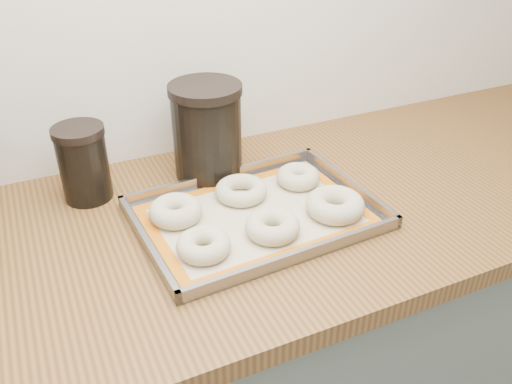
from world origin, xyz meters
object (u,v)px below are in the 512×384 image
bagel_front_left (204,245)px  bagel_back_right (298,177)px  baking_tray (256,215)px  canister_right (207,131)px  canister_mid (83,163)px  bagel_front_right (335,205)px  bagel_back_mid (241,190)px  bagel_front_mid (273,226)px  bagel_back_left (175,211)px

bagel_front_left → bagel_back_right: bearing=28.2°
baking_tray → bagel_front_left: 0.15m
baking_tray → canister_right: bearing=96.0°
bagel_front_left → canister_right: canister_right is taller
baking_tray → canister_mid: 0.37m
canister_mid → bagel_front_right: bearing=-32.7°
bagel_back_mid → bagel_front_right: bearing=-43.0°
bagel_back_right → canister_right: 0.22m
baking_tray → bagel_back_right: size_ratio=5.12×
baking_tray → bagel_front_mid: (0.00, -0.07, 0.02)m
bagel_front_right → bagel_front_mid: bearing=-175.4°
canister_mid → bagel_back_mid: bearing=-26.3°
bagel_back_mid → canister_right: bearing=99.9°
bagel_front_left → canister_right: (0.11, 0.28, 0.08)m
bagel_front_right → canister_mid: canister_mid is taller
bagel_front_left → bagel_back_right: same height
bagel_back_mid → bagel_back_right: 0.13m
canister_right → bagel_back_mid: bearing=-80.1°
bagel_front_left → canister_mid: bearing=117.7°
bagel_back_left → bagel_back_mid: (0.15, 0.02, -0.00)m
bagel_front_left → bagel_front_mid: 0.14m
bagel_back_left → bagel_front_mid: bearing=-39.6°
bagel_front_right → canister_right: bearing=122.2°
bagel_front_mid → canister_right: size_ratio=0.49×
baking_tray → bagel_front_mid: 0.07m
bagel_front_mid → bagel_front_right: size_ratio=0.89×
bagel_front_left → bagel_front_right: bearing=2.4°
bagel_back_right → bagel_front_left: bearing=-151.8°
bagel_front_right → bagel_front_left: bearing=-177.6°
baking_tray → bagel_back_left: bearing=159.9°
bagel_back_mid → canister_right: canister_right is taller
bagel_front_right → bagel_back_right: (-0.01, 0.13, -0.00)m
bagel_front_left → bagel_back_left: bearing=96.0°
bagel_back_mid → bagel_front_left: bearing=-132.9°
bagel_front_left → bagel_front_mid: size_ratio=0.95×
bagel_front_left → canister_right: bearing=67.8°
bagel_front_left → bagel_front_right: bagel_front_right is taller
bagel_front_mid → bagel_back_mid: size_ratio=0.96×
bagel_front_right → canister_right: size_ratio=0.55×
baking_tray → canister_mid: size_ratio=2.98×
baking_tray → bagel_front_left: size_ratio=4.86×
baking_tray → bagel_back_left: 0.16m
bagel_front_left → bagel_front_mid: bearing=0.1°
bagel_front_right → bagel_back_mid: (-0.14, 0.13, -0.00)m
bagel_back_right → canister_mid: size_ratio=0.58×
bagel_back_left → bagel_front_left: bearing=-84.0°
bagel_front_right → canister_mid: size_ratio=0.73×
canister_right → baking_tray: bearing=-84.0°
bagel_front_mid → baking_tray: bearing=91.5°
bagel_back_mid → bagel_back_right: (0.13, -0.00, 0.00)m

